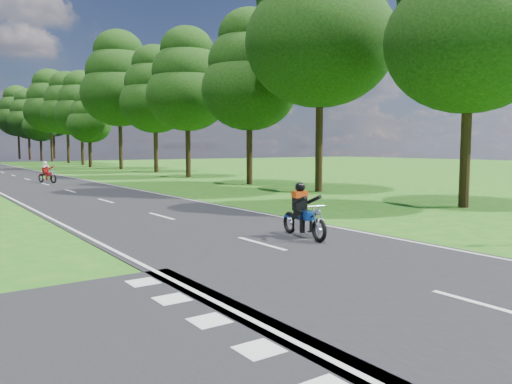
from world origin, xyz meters
TOP-DOWN VIEW (x-y plane):
  - ground at (0.00, 0.00)m, footprint 160.00×160.00m
  - rider_near_blue at (1.42, 2.04)m, footprint 0.84×1.83m
  - rider_far_red at (0.39, 27.26)m, footprint 1.12×1.82m

SIDE VIEW (x-z plane):
  - ground at x=0.00m, z-range 0.00..0.00m
  - rider_far_red at x=0.39m, z-range 0.02..1.46m
  - rider_near_blue at x=1.42m, z-range 0.02..1.49m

